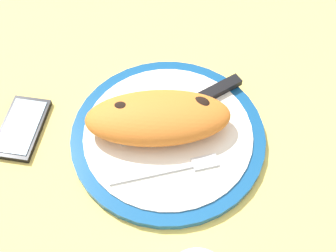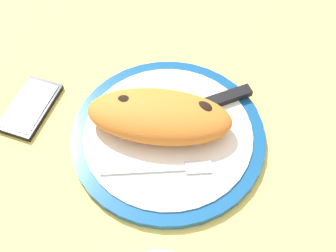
{
  "view_description": "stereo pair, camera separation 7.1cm",
  "coord_description": "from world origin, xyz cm",
  "px_view_note": "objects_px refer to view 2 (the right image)",
  "views": [
    {
      "loc": [
        -12.03,
        -38.38,
        62.53
      ],
      "look_at": [
        0.0,
        0.0,
        3.59
      ],
      "focal_mm": 48.26,
      "sensor_mm": 36.0,
      "label": 1
    },
    {
      "loc": [
        -5.07,
        -39.9,
        62.53
      ],
      "look_at": [
        0.0,
        0.0,
        3.59
      ],
      "focal_mm": 48.26,
      "sensor_mm": 36.0,
      "label": 2
    }
  ],
  "objects_px": {
    "plate": "(168,136)",
    "fork": "(167,169)",
    "knife": "(206,105)",
    "smartphone": "(30,107)",
    "calzone": "(159,116)"
  },
  "relations": [
    {
      "from": "plate",
      "to": "fork",
      "type": "distance_m",
      "value": 0.07
    },
    {
      "from": "knife",
      "to": "smartphone",
      "type": "height_order",
      "value": "knife"
    },
    {
      "from": "calzone",
      "to": "knife",
      "type": "distance_m",
      "value": 0.09
    },
    {
      "from": "plate",
      "to": "fork",
      "type": "bearing_deg",
      "value": -99.01
    },
    {
      "from": "knife",
      "to": "calzone",
      "type": "bearing_deg",
      "value": -160.0
    },
    {
      "from": "fork",
      "to": "smartphone",
      "type": "bearing_deg",
      "value": 144.17
    },
    {
      "from": "calzone",
      "to": "smartphone",
      "type": "bearing_deg",
      "value": 161.01
    },
    {
      "from": "calzone",
      "to": "fork",
      "type": "relative_size",
      "value": 1.46
    },
    {
      "from": "fork",
      "to": "smartphone",
      "type": "relative_size",
      "value": 1.24
    },
    {
      "from": "calzone",
      "to": "smartphone",
      "type": "height_order",
      "value": "calzone"
    },
    {
      "from": "calzone",
      "to": "knife",
      "type": "bearing_deg",
      "value": 20.0
    },
    {
      "from": "smartphone",
      "to": "plate",
      "type": "bearing_deg",
      "value": -21.49
    },
    {
      "from": "plate",
      "to": "smartphone",
      "type": "bearing_deg",
      "value": 158.51
    },
    {
      "from": "fork",
      "to": "knife",
      "type": "height_order",
      "value": "knife"
    },
    {
      "from": "smartphone",
      "to": "fork",
      "type": "bearing_deg",
      "value": -35.83
    }
  ]
}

